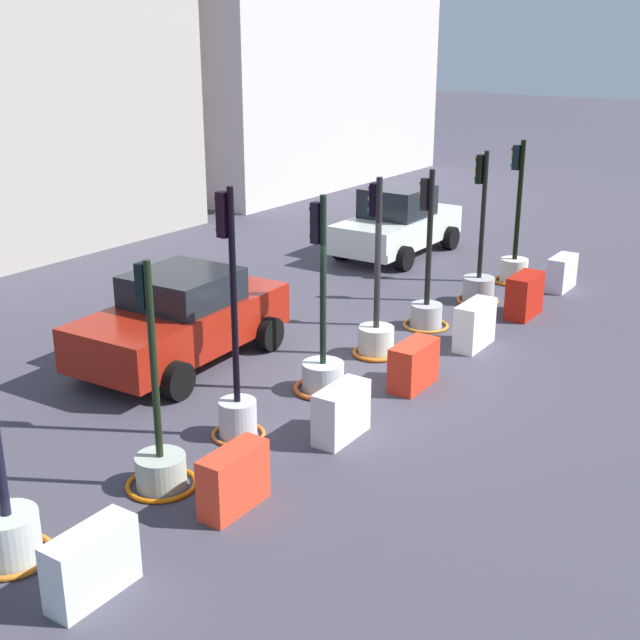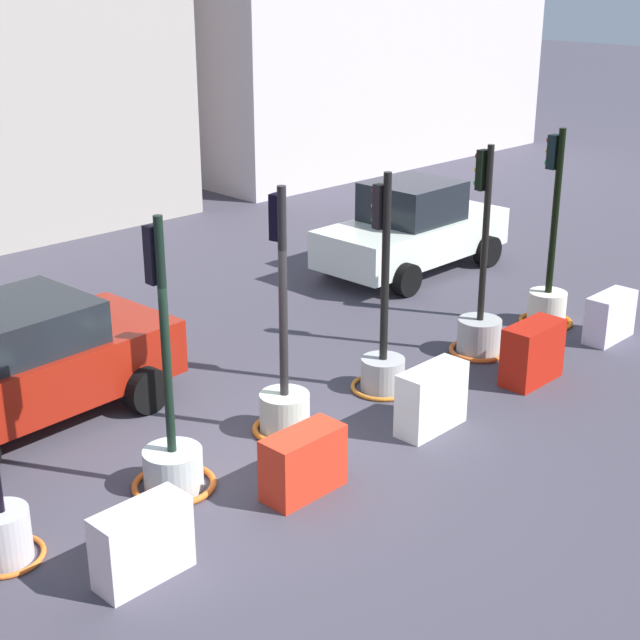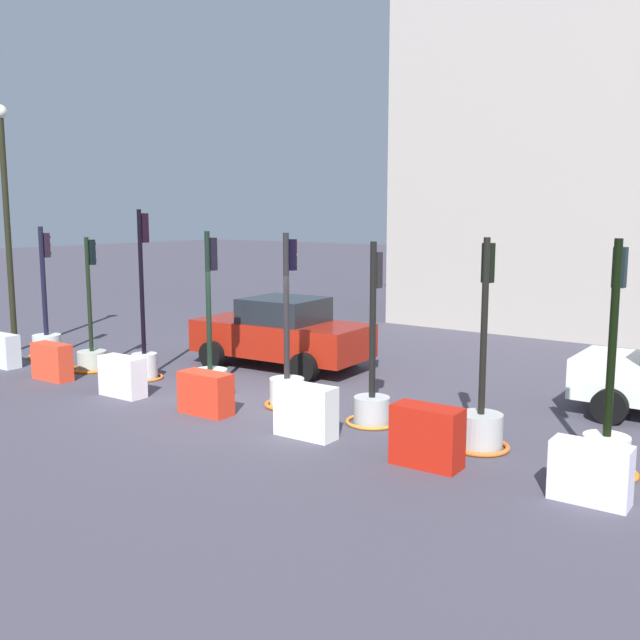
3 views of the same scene
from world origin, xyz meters
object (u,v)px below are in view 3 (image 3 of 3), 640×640
at_px(construction_barrier_4, 306,411).
at_px(traffic_light_1, 92,352).
at_px(traffic_light_5, 372,395).
at_px(traffic_light_6, 481,419).
at_px(traffic_light_3, 210,370).
at_px(traffic_light_7, 607,436).
at_px(street_lamp_post, 6,207).
at_px(car_red_compact, 282,333).
at_px(construction_barrier_0, 1,350).
at_px(construction_barrier_1, 52,362).
at_px(construction_barrier_3, 206,393).
at_px(construction_barrier_5, 427,436).
at_px(traffic_light_4, 287,379).
at_px(construction_barrier_6, 590,473).
at_px(traffic_light_0, 47,337).
at_px(construction_barrier_2, 122,376).
at_px(traffic_light_2, 144,350).

bearing_deg(construction_barrier_4, traffic_light_1, 171.61).
height_order(traffic_light_1, traffic_light_5, traffic_light_5).
bearing_deg(traffic_light_6, traffic_light_3, -179.83).
bearing_deg(traffic_light_7, street_lamp_post, 179.62).
bearing_deg(car_red_compact, construction_barrier_0, -143.94).
distance_m(traffic_light_6, construction_barrier_1, 9.66).
bearing_deg(construction_barrier_3, construction_barrier_5, -0.43).
relative_size(traffic_light_1, construction_barrier_5, 3.01).
bearing_deg(street_lamp_post, traffic_light_3, -0.89).
xyz_separation_m(traffic_light_1, traffic_light_4, (5.72, 0.24, 0.10)).
height_order(construction_barrier_0, construction_barrier_6, construction_barrier_0).
bearing_deg(traffic_light_0, car_red_compact, 25.65).
distance_m(traffic_light_6, traffic_light_7, 1.90).
distance_m(traffic_light_7, construction_barrier_2, 9.15).
relative_size(traffic_light_5, construction_barrier_4, 3.02).
relative_size(traffic_light_0, street_lamp_post, 0.52).
xyz_separation_m(traffic_light_4, street_lamp_post, (-9.34, -0.04, 3.28)).
relative_size(construction_barrier_2, construction_barrier_6, 1.01).
xyz_separation_m(traffic_light_1, car_red_compact, (3.40, 2.90, 0.39)).
bearing_deg(traffic_light_3, construction_barrier_5, -11.92).
relative_size(traffic_light_2, construction_barrier_2, 3.70).
relative_size(traffic_light_4, construction_barrier_0, 3.10).
bearing_deg(construction_barrier_5, traffic_light_6, 75.55).
height_order(traffic_light_3, traffic_light_6, traffic_light_6).
xyz_separation_m(construction_barrier_2, construction_barrier_5, (6.86, 0.05, 0.04)).
height_order(traffic_light_4, street_lamp_post, street_lamp_post).
bearing_deg(construction_barrier_4, traffic_light_6, 24.29).
height_order(traffic_light_5, traffic_light_6, traffic_light_6).
xyz_separation_m(traffic_light_0, traffic_light_2, (3.87, -0.08, 0.14)).
bearing_deg(traffic_light_4, traffic_light_3, -175.44).
distance_m(construction_barrier_2, construction_barrier_4, 4.60).
distance_m(traffic_light_0, construction_barrier_0, 1.31).
relative_size(traffic_light_0, construction_barrier_1, 3.27).
height_order(traffic_light_7, construction_barrier_1, traffic_light_7).
relative_size(construction_barrier_5, street_lamp_post, 0.16).
bearing_deg(traffic_light_4, construction_barrier_3, -123.94).
height_order(traffic_light_2, construction_barrier_1, traffic_light_2).
xyz_separation_m(traffic_light_2, construction_barrier_3, (3.13, -1.20, -0.27)).
bearing_deg(traffic_light_2, construction_barrier_1, -140.34).
distance_m(construction_barrier_4, car_red_compact, 5.47).
distance_m(traffic_light_0, traffic_light_1, 2.18).
bearing_deg(traffic_light_5, car_red_compact, 147.86).
xyz_separation_m(construction_barrier_0, construction_barrier_5, (11.48, -0.02, 0.05)).
relative_size(traffic_light_3, traffic_light_5, 1.04).
xyz_separation_m(construction_barrier_1, car_red_compact, (3.25, 4.05, 0.41)).
bearing_deg(construction_barrier_3, construction_barrier_1, -178.90).
bearing_deg(construction_barrier_1, traffic_light_5, 10.56).
bearing_deg(traffic_light_6, construction_barrier_6, -29.56).
height_order(traffic_light_6, construction_barrier_6, traffic_light_6).
height_order(traffic_light_1, traffic_light_7, traffic_light_7).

